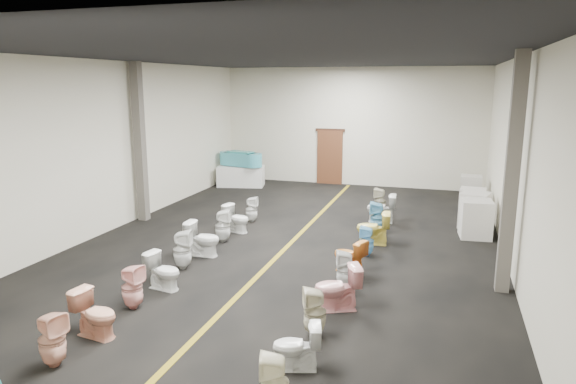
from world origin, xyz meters
name	(u,v)px	position (x,y,z in m)	size (l,w,h in m)	color
floor	(289,245)	(0.00, 0.00, 0.00)	(16.00, 16.00, 0.00)	black
ceiling	(289,57)	(0.00, 0.00, 4.50)	(16.00, 16.00, 0.00)	black
wall_back	(351,127)	(0.00, 8.00, 2.25)	(10.00, 10.00, 0.00)	beige
wall_front	(34,268)	(0.00, -8.00, 2.25)	(10.00, 10.00, 0.00)	beige
wall_left	(110,147)	(-5.00, 0.00, 2.25)	(16.00, 16.00, 0.00)	beige
wall_right	(517,164)	(5.00, 0.00, 2.25)	(16.00, 16.00, 0.00)	beige
aisle_stripe	(289,244)	(0.00, 0.00, 0.00)	(0.12, 15.60, 0.01)	olive
back_door	(330,157)	(-0.80, 7.94, 1.05)	(1.00, 0.10, 2.10)	#562D19
door_frame	(330,130)	(-0.80, 7.95, 2.12)	(1.15, 0.08, 0.10)	#331C11
column_left	(140,143)	(-4.75, 1.00, 2.25)	(0.25, 0.25, 4.50)	#59544C
column_right	(512,176)	(4.75, -1.50, 2.25)	(0.25, 0.25, 4.50)	#59544C
display_table	(241,176)	(-3.96, 6.46, 0.39)	(1.74, 0.87, 0.77)	white
bathtub	(241,159)	(-3.96, 6.46, 1.07)	(1.82, 0.97, 0.55)	teal
appliance_crate_a	(476,219)	(4.40, 2.04, 0.49)	(0.76, 0.76, 0.98)	beige
appliance_crate_b	(474,210)	(4.40, 3.01, 0.49)	(0.71, 0.71, 0.98)	silver
appliance_crate_c	(472,202)	(4.40, 4.34, 0.41)	(0.72, 0.72, 0.82)	silver
appliance_crate_d	(471,190)	(4.40, 5.92, 0.47)	(0.66, 0.66, 0.94)	beige
toilet_left_1	(52,339)	(-1.53, -6.29, 0.41)	(0.37, 0.38, 0.82)	#F0B094
toilet_left_2	(95,314)	(-1.51, -5.38, 0.38)	(0.42, 0.74, 0.76)	#EAA283
toilet_left_3	(132,287)	(-1.56, -4.32, 0.40)	(0.36, 0.37, 0.81)	#FAB7AE
toilet_left_4	(164,271)	(-1.50, -3.37, 0.36)	(0.40, 0.71, 0.72)	white
toilet_left_5	(182,250)	(-1.69, -2.28, 0.43)	(0.38, 0.39, 0.85)	silver
toilet_left_6	(203,239)	(-1.66, -1.37, 0.40)	(0.45, 0.79, 0.81)	white
toilet_left_7	(223,226)	(-1.66, -0.28, 0.42)	(0.37, 0.38, 0.83)	white
toilet_left_8	(237,218)	(-1.67, 0.64, 0.37)	(0.41, 0.72, 0.74)	white
toilet_left_9	(252,209)	(-1.66, 1.69, 0.37)	(0.33, 0.34, 0.74)	white
toilet_right_0	(275,384)	(1.78, -6.35, 0.38)	(0.35, 0.35, 0.77)	#F0EAC5
toilet_right_1	(297,347)	(1.77, -5.35, 0.34)	(0.38, 0.67, 0.68)	white
toilet_right_2	(315,312)	(1.76, -4.32, 0.40)	(0.36, 0.36, 0.79)	beige
toilet_right_3	(337,288)	(1.90, -3.31, 0.41)	(0.46, 0.80, 0.82)	#F1A5A6
toilet_right_4	(345,270)	(1.85, -2.30, 0.38)	(0.34, 0.35, 0.75)	silver
toilet_right_5	(349,256)	(1.76, -1.41, 0.36)	(0.40, 0.71, 0.72)	orange
toilet_right_6	(367,241)	(1.95, -0.27, 0.35)	(0.32, 0.32, 0.70)	#7ACAF6
toilet_right_7	(373,228)	(1.96, 0.65, 0.41)	(0.46, 0.81, 0.82)	#EDD95B
toilet_right_8	(377,218)	(1.93, 1.62, 0.42)	(0.38, 0.39, 0.85)	#67B0D2
toilet_right_9	(381,208)	(1.89, 2.75, 0.41)	(0.46, 0.81, 0.83)	silver
toilet_right_10	(380,201)	(1.73, 3.73, 0.40)	(0.36, 0.36, 0.79)	beige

